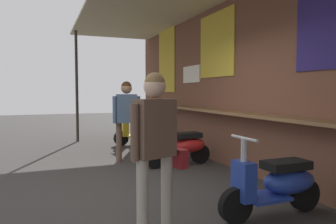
{
  "coord_description": "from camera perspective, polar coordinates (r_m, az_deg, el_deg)",
  "views": [
    {
      "loc": [
        4.31,
        -1.47,
        1.47
      ],
      "look_at": [
        -2.05,
        1.06,
        1.03
      ],
      "focal_mm": 33.86,
      "sensor_mm": 36.0,
      "label": 1
    }
  ],
  "objects": [
    {
      "name": "scooter_blue",
      "position": [
        4.03,
        19.14,
        -12.05
      ],
      "size": [
        0.46,
        1.4,
        0.97
      ],
      "rotation": [
        0.0,
        0.0,
        -1.57
      ],
      "color": "#233D9E",
      "rests_on": "ground_plane"
    },
    {
      "name": "shopper_browsing",
      "position": [
        6.58,
        -7.46,
        -0.1
      ],
      "size": [
        0.28,
        0.57,
        1.68
      ],
      "rotation": [
        0.0,
        0.0,
        3.06
      ],
      "color": "brown",
      "rests_on": "ground_plane"
    },
    {
      "name": "scooter_yellow",
      "position": [
        8.9,
        -4.87,
        -3.29
      ],
      "size": [
        0.49,
        1.4,
        0.97
      ],
      "rotation": [
        0.0,
        0.0,
        -1.5
      ],
      "color": "gold",
      "rests_on": "ground_plane"
    },
    {
      "name": "market_stall_facade",
      "position": [
        5.44,
        15.66,
        8.13
      ],
      "size": [
        12.59,
        2.78,
        3.35
      ],
      "color": "brown",
      "rests_on": "ground_plane"
    },
    {
      "name": "ground_plane",
      "position": [
        4.79,
        -2.8,
        -14.17
      ],
      "size": [
        35.26,
        35.26,
        0.0
      ],
      "primitive_type": "plane",
      "color": "#383533"
    },
    {
      "name": "scooter_red",
      "position": [
        6.31,
        2.51,
        -6.16
      ],
      "size": [
        0.47,
        1.4,
        0.97
      ],
      "rotation": [
        0.0,
        0.0,
        -1.52
      ],
      "color": "red",
      "rests_on": "ground_plane"
    },
    {
      "name": "shopper_with_handbag",
      "position": [
        3.17,
        -2.17,
        -4.67
      ],
      "size": [
        0.42,
        0.65,
        1.66
      ],
      "rotation": [
        0.0,
        0.0,
        3.47
      ],
      "color": "#ADA393",
      "rests_on": "ground_plane"
    }
  ]
}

